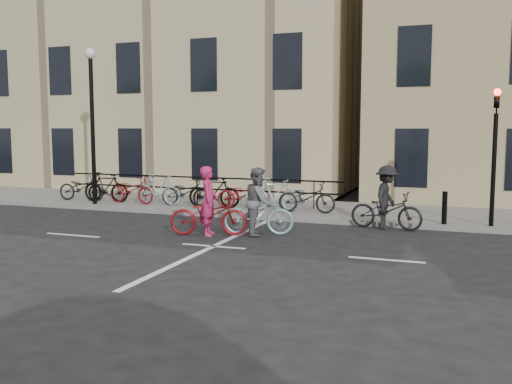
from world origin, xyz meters
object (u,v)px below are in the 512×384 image
(lamp_post, at_px, (92,107))
(cyclist_grey, at_px, (258,208))
(cyclist_pink, at_px, (209,211))
(cyclist_dark, at_px, (386,204))
(traffic_light, at_px, (495,140))

(lamp_post, relative_size, cyclist_grey, 2.78)
(cyclist_pink, xyz_separation_m, cyclist_dark, (4.20, 2.51, 0.07))
(traffic_light, distance_m, lamp_post, 12.74)
(cyclist_dark, bearing_deg, cyclist_grey, 131.48)
(lamp_post, bearing_deg, traffic_light, -0.27)
(cyclist_pink, distance_m, cyclist_dark, 4.89)
(traffic_light, distance_m, cyclist_dark, 3.27)
(lamp_post, xyz_separation_m, cyclist_grey, (7.00, -2.68, -2.77))
(traffic_light, bearing_deg, cyclist_dark, -167.86)
(cyclist_pink, height_order, cyclist_grey, cyclist_pink)
(cyclist_grey, bearing_deg, cyclist_dark, -70.65)
(traffic_light, xyz_separation_m, lamp_post, (-12.70, 0.06, 1.04))
(lamp_post, bearing_deg, cyclist_grey, -20.95)
(lamp_post, distance_m, cyclist_dark, 10.40)
(cyclist_pink, relative_size, cyclist_grey, 1.12)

